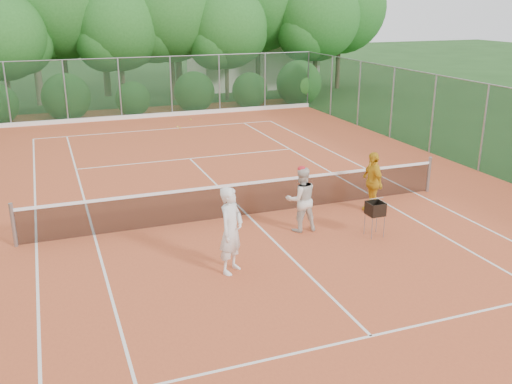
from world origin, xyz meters
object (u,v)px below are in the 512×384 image
ball_hopper (375,209)px  player_white (231,230)px  player_center_grp (301,199)px  player_yellow (372,182)px

ball_hopper → player_white: bearing=-146.7°
player_center_grp → player_yellow: 2.53m
player_center_grp → ball_hopper: size_ratio=1.92×
player_center_grp → ball_hopper: 1.86m
player_white → player_yellow: size_ratio=1.13×
ball_hopper → player_yellow: bearing=85.3°
player_yellow → ball_hopper: player_yellow is taller
player_white → player_center_grp: player_white is taller
player_white → player_center_grp: size_ratio=1.12×
player_center_grp → player_yellow: (2.46, 0.61, 0.00)m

